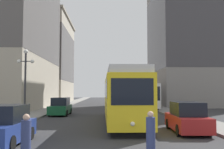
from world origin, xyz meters
TOP-DOWN VIEW (x-y plane):
  - sidewalk_left at (-7.40, 40.00)m, footprint 2.60×120.00m
  - sidewalk_right at (7.40, 40.00)m, footprint 2.60×120.00m
  - streetcar at (1.21, 12.13)m, footprint 2.77×14.84m
  - transit_bus at (5.17, 29.07)m, footprint 2.96×12.24m
  - parked_car_left_near at (-4.80, 3.72)m, footprint 1.96×4.29m
  - parked_car_left_mid at (-4.81, 18.98)m, footprint 1.90×4.82m
  - parked_car_right_far at (4.80, 7.12)m, footprint 2.04×4.74m
  - pedestrian_crossing_near at (1.72, 1.95)m, footprint 0.37×0.37m
  - pedestrian_crossing_far at (-3.01, 1.07)m, footprint 0.36×0.36m
  - lamp_post_left_near at (-6.71, 12.99)m, footprint 1.41×0.36m
  - building_left_corner at (-14.85, 52.30)m, footprint 12.90×21.06m
  - building_left_midblock at (-15.01, 29.14)m, footprint 13.22×22.12m
  - building_right_corner at (15.37, 37.38)m, footprint 13.93×17.36m

SIDE VIEW (x-z plane):
  - sidewalk_left at x=-7.40m, z-range 0.00..0.15m
  - sidewalk_right at x=7.40m, z-range 0.00..0.15m
  - pedestrian_crossing_far at x=-3.01m, z-range -0.06..1.57m
  - pedestrian_crossing_near at x=1.72m, z-range -0.06..1.60m
  - parked_car_left_near at x=-4.80m, z-range -0.07..1.75m
  - parked_car_right_far at x=4.80m, z-range -0.07..1.75m
  - parked_car_left_mid at x=-4.81m, z-range -0.07..1.75m
  - transit_bus at x=5.17m, z-range 0.22..3.67m
  - streetcar at x=1.21m, z-range 0.16..4.05m
  - lamp_post_left_near at x=-6.71m, z-range 1.04..6.82m
  - building_left_corner at x=-14.85m, z-range 0.27..19.69m
  - building_right_corner at x=15.37m, z-range 0.36..24.82m
  - building_left_midblock at x=-15.01m, z-range 0.44..29.02m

